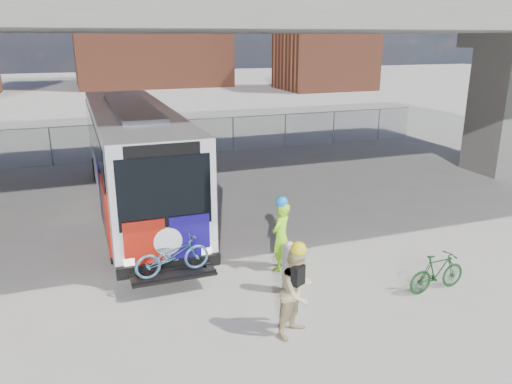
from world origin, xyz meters
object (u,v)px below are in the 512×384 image
bus (134,150)px  cyclist_hivis (281,234)px  cyclist_tan (297,291)px  bike_parked (437,272)px  bollard (289,266)px

bus → cyclist_hivis: 7.04m
cyclist_tan → bike_parked: 3.96m
bollard → cyclist_tan: 1.75m
bollard → bike_parked: bollard is taller
bus → cyclist_hivis: bearing=-65.5°
bus → cyclist_hivis: bus is taller
bollard → cyclist_hivis: cyclist_hivis is taller
bus → cyclist_hivis: (2.88, -6.32, -1.13)m
cyclist_tan → cyclist_hivis: bearing=43.6°
cyclist_tan → bollard: bearing=41.6°
cyclist_hivis → bus: bearing=-103.6°
cyclist_hivis → cyclist_tan: size_ratio=0.99×
bus → bike_parked: 10.65m
bike_parked → cyclist_tan: bearing=93.9°
bus → bollard: bus is taller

